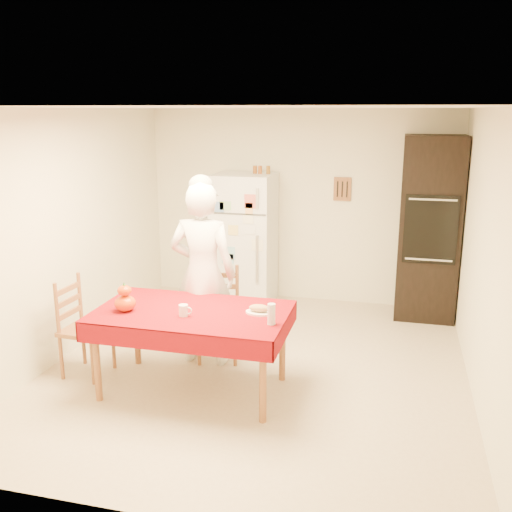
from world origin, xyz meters
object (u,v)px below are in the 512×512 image
(dining_table, at_px, (192,318))
(coffee_mug, at_px, (183,310))
(oven_cabinet, at_px, (429,229))
(refrigerator, at_px, (244,240))
(pumpkin_lower, at_px, (125,303))
(bread_plate, at_px, (259,312))
(chair_far, at_px, (219,309))
(seated_woman, at_px, (203,274))
(wine_glass, at_px, (271,314))
(chair_left, at_px, (80,323))

(dining_table, relative_size, coffee_mug, 17.00)
(oven_cabinet, xyz_separation_m, coffee_mug, (-2.11, -2.66, -0.29))
(refrigerator, distance_m, oven_cabinet, 2.29)
(pumpkin_lower, distance_m, bread_plate, 1.18)
(dining_table, distance_m, chair_far, 0.78)
(dining_table, distance_m, coffee_mug, 0.19)
(pumpkin_lower, bearing_deg, seated_woman, 59.31)
(oven_cabinet, height_order, seated_woman, oven_cabinet)
(chair_far, distance_m, seated_woman, 0.45)
(dining_table, xyz_separation_m, chair_far, (0.00, 0.76, -0.18))
(oven_cabinet, height_order, dining_table, oven_cabinet)
(seated_woman, relative_size, coffee_mug, 18.31)
(chair_far, bearing_deg, dining_table, -101.98)
(refrigerator, bearing_deg, wine_glass, -70.12)
(coffee_mug, bearing_deg, chair_far, 88.46)
(pumpkin_lower, bearing_deg, chair_left, 160.45)
(refrigerator, bearing_deg, oven_cabinet, 1.18)
(chair_far, xyz_separation_m, bread_plate, (0.59, -0.69, 0.26))
(oven_cabinet, bearing_deg, bread_plate, -121.38)
(refrigerator, relative_size, dining_table, 1.00)
(coffee_mug, xyz_separation_m, bread_plate, (0.62, 0.22, -0.04))
(seated_woman, bearing_deg, chair_left, 27.14)
(dining_table, xyz_separation_m, bread_plate, (0.59, 0.08, 0.08))
(dining_table, bearing_deg, pumpkin_lower, -165.44)
(coffee_mug, height_order, pumpkin_lower, pumpkin_lower)
(chair_left, bearing_deg, dining_table, -89.73)
(coffee_mug, xyz_separation_m, wine_glass, (0.77, -0.00, 0.04))
(chair_left, distance_m, seated_woman, 1.26)
(seated_woman, xyz_separation_m, wine_glass, (0.86, -0.76, -0.07))
(wine_glass, distance_m, bread_plate, 0.28)
(dining_table, xyz_separation_m, wine_glass, (0.75, -0.15, 0.16))
(bread_plate, bearing_deg, wine_glass, -54.59)
(chair_far, relative_size, wine_glass, 5.40)
(dining_table, distance_m, chair_left, 1.18)
(oven_cabinet, height_order, pumpkin_lower, oven_cabinet)
(chair_left, height_order, bread_plate, chair_left)
(dining_table, relative_size, wine_glass, 9.66)
(oven_cabinet, distance_m, pumpkin_lower, 3.77)
(wine_glass, bearing_deg, chair_left, 173.70)
(wine_glass, bearing_deg, coffee_mug, 179.70)
(chair_left, xyz_separation_m, coffee_mug, (1.14, -0.21, 0.30))
(seated_woman, bearing_deg, refrigerator, -87.90)
(oven_cabinet, distance_m, chair_far, 2.79)
(refrigerator, height_order, bread_plate, refrigerator)
(refrigerator, xyz_separation_m, dining_table, (0.20, -2.47, -0.16))
(wine_glass, xyz_separation_m, bread_plate, (-0.16, 0.22, -0.08))
(chair_far, bearing_deg, chair_left, -161.02)
(refrigerator, distance_m, pumpkin_lower, 2.65)
(seated_woman, bearing_deg, pumpkin_lower, 58.78)
(refrigerator, xyz_separation_m, coffee_mug, (0.17, -2.62, -0.04))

